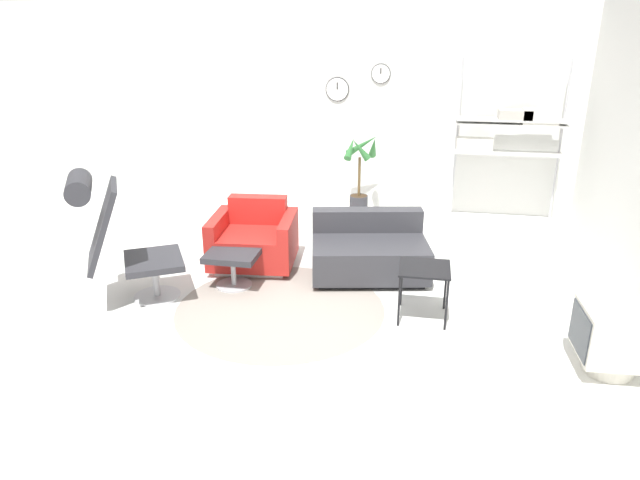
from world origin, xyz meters
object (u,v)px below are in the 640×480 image
object	(u,v)px
lounge_chair	(113,227)
ottoman	(233,260)
shelf_unit	(510,129)
crt_television	(613,338)
potted_plant	(360,180)
side_table	(424,273)
armchair_red	(254,241)
couch_low	(369,252)

from	to	relation	value
lounge_chair	ottoman	world-z (taller)	lounge_chair
ottoman	shelf_unit	distance (m)	4.01
crt_television	potted_plant	bearing A→B (deg)	31.39
side_table	crt_television	bearing A→B (deg)	-23.86
lounge_chair	ottoman	xyz separation A→B (m)	(0.93, 0.53, -0.47)
crt_television	shelf_unit	size ratio (longest dim) A/B	0.25
ottoman	crt_television	size ratio (longest dim) A/B	0.97
armchair_red	crt_television	size ratio (longest dim) A/B	1.80
lounge_chair	crt_television	bearing A→B (deg)	54.65
armchair_red	ottoman	bearing A→B (deg)	80.03
side_table	potted_plant	size ratio (longest dim) A/B	0.42
side_table	crt_television	distance (m)	1.53
side_table	armchair_red	bearing A→B (deg)	153.85
armchair_red	shelf_unit	world-z (taller)	shelf_unit
armchair_red	potted_plant	world-z (taller)	potted_plant
couch_low	side_table	distance (m)	1.06
potted_plant	shelf_unit	xyz separation A→B (m)	(1.87, 0.21, 0.70)
crt_television	armchair_red	bearing A→B (deg)	62.14
crt_television	shelf_unit	distance (m)	3.73
armchair_red	shelf_unit	bearing A→B (deg)	-148.60
shelf_unit	lounge_chair	bearing A→B (deg)	-139.83
lounge_chair	ottoman	size ratio (longest dim) A/B	2.46
side_table	crt_television	world-z (taller)	crt_television
potted_plant	lounge_chair	bearing A→B (deg)	-122.60
ottoman	potted_plant	bearing A→B (deg)	68.24
armchair_red	couch_low	xyz separation A→B (m)	(1.25, -0.02, -0.03)
ottoman	potted_plant	world-z (taller)	potted_plant
potted_plant	shelf_unit	size ratio (longest dim) A/B	0.55
ottoman	shelf_unit	bearing A→B (deg)	42.98
side_table	ottoman	bearing A→B (deg)	170.35
ottoman	crt_television	xyz separation A→B (m)	(3.26, -0.93, 0.01)
couch_low	potted_plant	size ratio (longest dim) A/B	1.15
ottoman	couch_low	size ratio (longest dim) A/B	0.39
armchair_red	shelf_unit	distance (m)	3.61
shelf_unit	couch_low	bearing A→B (deg)	-126.55
ottoman	side_table	bearing A→B (deg)	-9.65
lounge_chair	potted_plant	bearing A→B (deg)	117.52
couch_low	shelf_unit	distance (m)	2.79
lounge_chair	potted_plant	distance (m)	3.54
potted_plant	shelf_unit	world-z (taller)	shelf_unit
ottoman	potted_plant	size ratio (longest dim) A/B	0.44
potted_plant	armchair_red	bearing A→B (deg)	-116.41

